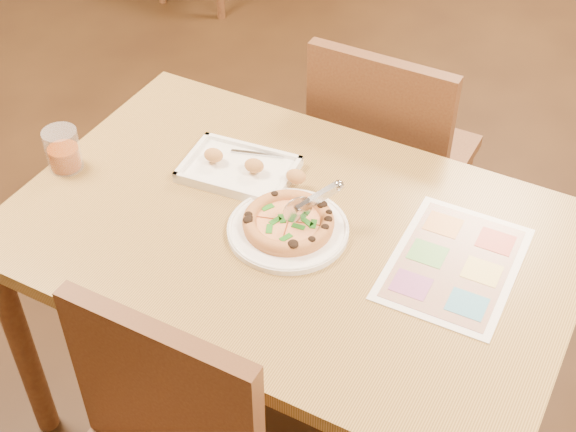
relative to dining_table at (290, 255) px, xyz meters
The scene contains 8 objects.
dining_table is the anchor object (origin of this frame).
chair_far 0.61m from the dining_table, 90.00° to the left, with size 0.42×0.42×0.47m.
plate 0.09m from the dining_table, 85.48° to the right, with size 0.28×0.28×0.02m, color white.
pizza 0.11m from the dining_table, 95.95° to the right, with size 0.21×0.21×0.03m.
pizza_cutter 0.17m from the dining_table, 35.81° to the left, with size 0.09×0.12×0.08m.
appetizer_tray 0.25m from the dining_table, 149.06° to the left, with size 0.32×0.21×0.05m.
glass_tumbler 0.62m from the dining_table, behind, with size 0.09×0.09×0.11m.
menu 0.39m from the dining_table, 10.71° to the left, with size 0.27×0.37×0.01m, color white.
Camera 1 is at (0.64, -1.20, 1.98)m, focal length 50.00 mm.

